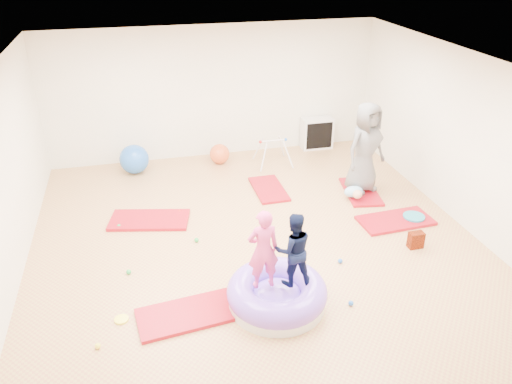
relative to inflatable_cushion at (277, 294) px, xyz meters
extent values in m
cube|color=#B1704D|center=(0.10, 1.23, -0.16)|extent=(7.00, 8.00, 0.01)
cube|color=white|center=(0.10, 1.23, 2.64)|extent=(7.00, 8.00, 0.01)
cube|color=beige|center=(0.10, 5.23, 1.24)|extent=(7.00, 0.01, 2.80)
cube|color=beige|center=(3.60, 1.23, 1.24)|extent=(0.01, 8.00, 2.80)
cube|color=#A50216|center=(-1.19, 0.05, -0.14)|extent=(1.33, 0.77, 0.05)
cube|color=#A50216|center=(-1.53, 2.59, -0.14)|extent=(1.44, 0.95, 0.06)
cube|color=#A50216|center=(0.77, 3.22, -0.14)|extent=(0.56, 1.11, 0.05)
cube|color=#A50216|center=(2.57, 1.55, -0.14)|extent=(1.28, 0.69, 0.05)
cube|color=#A50216|center=(2.45, 2.69, -0.14)|extent=(0.75, 1.23, 0.05)
cylinder|color=silver|center=(0.00, 0.00, -0.09)|extent=(1.29, 1.29, 0.15)
torus|color=#7B4FD8|center=(0.00, 0.00, 0.04)|extent=(1.33, 1.33, 0.35)
ellipsoid|color=#7B4FD8|center=(0.00, 0.00, -0.04)|extent=(0.71, 0.71, 0.32)
imported|color=#E53F87|center=(-0.19, 0.01, 0.78)|extent=(0.41, 0.28, 1.11)
imported|color=black|center=(0.20, -0.01, 0.73)|extent=(0.52, 0.42, 1.02)
imported|color=#5D5D5D|center=(2.47, 2.74, 0.74)|extent=(0.97, 0.80, 1.71)
ellipsoid|color=#89BFE2|center=(2.20, 2.50, -0.01)|extent=(0.36, 0.23, 0.21)
sphere|color=#E0A578|center=(2.20, 2.33, 0.01)|extent=(0.17, 0.17, 0.17)
sphere|color=red|center=(-0.99, 2.74, -0.13)|extent=(0.07, 0.07, 0.07)
sphere|color=green|center=(-2.03, 2.49, -0.13)|extent=(0.07, 0.07, 0.07)
sphere|color=#FFF333|center=(-2.29, -0.26, -0.13)|extent=(0.07, 0.07, 0.07)
sphere|color=blue|center=(1.18, 0.66, -0.13)|extent=(0.07, 0.07, 0.07)
sphere|color=green|center=(-1.90, 1.15, -0.13)|extent=(0.07, 0.07, 0.07)
sphere|color=blue|center=(0.95, -0.27, -0.13)|extent=(0.07, 0.07, 0.07)
sphere|color=green|center=(-0.83, 1.76, -0.13)|extent=(0.07, 0.07, 0.07)
sphere|color=blue|center=(-1.69, 4.66, 0.13)|extent=(0.59, 0.59, 0.59)
sphere|color=#D95628|center=(0.09, 4.71, 0.05)|extent=(0.42, 0.42, 0.42)
cylinder|color=silver|center=(0.91, 4.11, 0.14)|extent=(0.21, 0.22, 0.56)
cylinder|color=silver|center=(0.91, 4.59, 0.14)|extent=(0.21, 0.22, 0.56)
cylinder|color=silver|center=(1.43, 4.11, 0.14)|extent=(0.21, 0.22, 0.56)
cylinder|color=silver|center=(1.43, 4.59, 0.14)|extent=(0.21, 0.22, 0.56)
cylinder|color=silver|center=(1.17, 4.35, 0.38)|extent=(0.55, 0.03, 0.03)
sphere|color=red|center=(0.90, 4.35, 0.38)|extent=(0.07, 0.07, 0.07)
sphere|color=blue|center=(1.44, 4.35, 0.38)|extent=(0.07, 0.07, 0.07)
cube|color=silver|center=(2.40, 5.03, 0.19)|extent=(0.70, 0.34, 0.70)
cube|color=black|center=(2.40, 4.87, 0.19)|extent=(0.60, 0.02, 0.60)
cube|color=silver|center=(2.40, 4.98, 0.19)|extent=(0.02, 0.24, 0.62)
cube|color=silver|center=(2.40, 4.98, 0.19)|extent=(0.62, 0.24, 0.02)
cylinder|color=teal|center=(2.91, 1.54, -0.12)|extent=(0.37, 0.37, 0.08)
cube|color=#901F00|center=(2.49, 0.77, -0.03)|extent=(0.23, 0.14, 0.27)
cylinder|color=#FFF333|center=(-2.02, 0.17, -0.15)|extent=(0.18, 0.18, 0.03)
camera|label=1|loc=(-1.53, -5.00, 4.25)|focal=35.00mm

